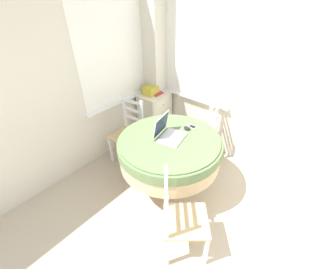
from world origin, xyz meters
TOP-DOWN VIEW (x-y plane):
  - corner_room_shell at (1.16, 1.77)m, footprint 4.29×4.66m
  - round_dining_table at (0.91, 1.58)m, footprint 1.21×1.21m
  - laptop at (0.93, 1.61)m, footprint 0.37×0.36m
  - computer_mouse at (1.19, 1.54)m, footprint 0.05×0.08m
  - cell_phone at (1.28, 1.52)m, footprint 0.07×0.12m
  - dining_chair_near_back_window at (1.01, 2.42)m, footprint 0.44×0.42m
  - dining_chair_near_right_window at (1.75, 1.62)m, footprint 0.45×0.47m
  - dining_chair_camera_near at (0.33, 0.98)m, footprint 0.56×0.56m
  - corner_cabinet at (1.75, 2.58)m, footprint 0.50×0.40m
  - storage_box at (1.69, 2.60)m, footprint 0.20×0.19m
  - book_on_cabinet at (1.76, 2.56)m, footprint 0.18×0.21m

SIDE VIEW (x-z plane):
  - corner_cabinet at x=1.75m, z-range 0.00..0.77m
  - dining_chair_near_back_window at x=1.01m, z-range -0.03..0.93m
  - dining_chair_near_right_window at x=1.75m, z-range -0.03..0.93m
  - dining_chair_camera_near at x=0.33m, z-range -0.03..0.93m
  - round_dining_table at x=0.91m, z-range 0.24..1.01m
  - cell_phone at x=1.28m, z-range 0.77..0.78m
  - book_on_cabinet at x=1.76m, z-range 0.77..0.79m
  - computer_mouse at x=1.19m, z-range 0.77..0.81m
  - laptop at x=0.93m, z-range 0.70..0.96m
  - storage_box at x=1.69m, z-range 0.77..0.90m
  - corner_room_shell at x=1.16m, z-range 0.00..2.55m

